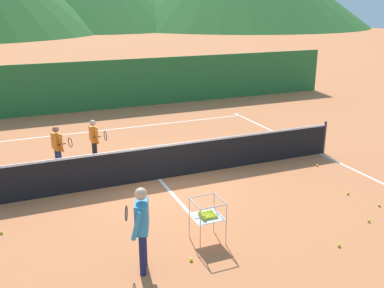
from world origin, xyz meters
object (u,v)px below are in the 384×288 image
Objects in this scene: tennis_ball_1 at (369,221)px; tennis_ball_3 at (191,260)px; tennis_net at (159,162)px; tennis_ball_4 at (348,193)px; tennis_ball_8 at (317,165)px; tennis_ball_0 at (1,232)px; student_0 at (58,144)px; ball_cart at (207,215)px; instructor at (141,222)px; student_1 at (94,137)px; tennis_ball_5 at (379,205)px; tennis_ball_2 at (339,245)px.

tennis_ball_1 is 4.21m from tennis_ball_3.
tennis_ball_4 is (4.08, -2.80, -0.47)m from tennis_net.
tennis_ball_4 is 2.00m from tennis_ball_8.
tennis_ball_0 and tennis_ball_8 have the same top height.
ball_cart is at bearing -65.97° from student_0.
tennis_ball_1 is at bearing -19.14° from tennis_ball_0.
tennis_net is 164.56× the size of tennis_ball_4.
instructor is 23.75× the size of tennis_ball_3.
ball_cart reaches higher than tennis_ball_4.
tennis_ball_4 is at bearing -41.95° from student_1.
student_1 is at bearing 53.22° from tennis_ball_0.
tennis_ball_3 is 1.00× the size of tennis_ball_4.
ball_cart is 4.35m from tennis_ball_0.
tennis_net is 2.47m from student_1.
student_1 is at bearing 134.78° from tennis_ball_5.
tennis_ball_2 is at bearing -62.39° from student_1.
student_0 reaches higher than ball_cart.
tennis_ball_0 is 8.56m from tennis_ball_5.
tennis_net reaches higher than tennis_ball_5.
ball_cart reaches higher than tennis_ball_5.
tennis_ball_5 is at bearing -38.24° from student_0.
tennis_ball_2 and tennis_ball_8 have the same top height.
student_0 is 19.71× the size of tennis_ball_2.
instructor is 23.75× the size of tennis_ball_5.
instructor is 7.00m from tennis_ball_8.
tennis_ball_1 is (4.82, -6.17, -0.75)m from student_1.
tennis_ball_0 is at bearing 165.81° from tennis_ball_5.
tennis_ball_1 and tennis_ball_4 have the same top height.
student_1 reaches higher than ball_cart.
instructor is 23.75× the size of tennis_ball_1.
tennis_ball_3 is (-2.91, 0.68, 0.00)m from tennis_ball_2.
tennis_ball_1 is 1.00× the size of tennis_ball_8.
tennis_ball_1 is 1.44m from tennis_ball_4.
tennis_ball_5 is at bearing 4.35° from tennis_ball_3.
student_0 is 7.94m from tennis_ball_4.
tennis_ball_3 is at bearing -37.05° from tennis_ball_0.
tennis_ball_5 is at bearing 32.05° from tennis_ball_1.
student_1 is (1.10, 0.37, -0.02)m from student_0.
student_0 is at bearing 114.03° from ball_cart.
tennis_ball_3 and tennis_ball_4 have the same top height.
tennis_ball_8 is (6.26, 3.01, -0.94)m from instructor.
ball_cart is 4.30m from tennis_ball_4.
tennis_ball_2 is 2.36m from tennis_ball_5.
tennis_ball_3 and tennis_ball_5 have the same top height.
tennis_ball_8 is at bearing 28.19° from ball_cart.
tennis_ball_5 is at bearing -40.08° from tennis_net.
instructor is 23.75× the size of tennis_ball_0.
tennis_ball_3 is (0.90, -0.10, -0.94)m from instructor.
tennis_ball_2 is at bearing -13.12° from tennis_ball_3.
student_0 reaches higher than student_1.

